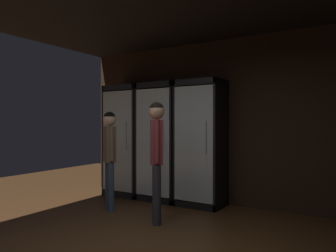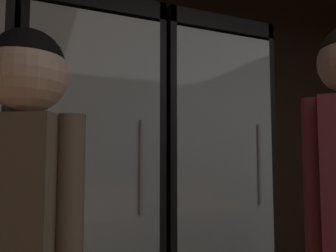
{
  "view_description": "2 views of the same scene",
  "coord_description": "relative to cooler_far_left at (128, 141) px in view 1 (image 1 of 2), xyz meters",
  "views": [
    {
      "loc": [
        1.88,
        -2.18,
        1.37
      ],
      "look_at": [
        -1.12,
        2.71,
        1.33
      ],
      "focal_mm": 34.54,
      "sensor_mm": 36.0,
      "label": 1
    },
    {
      "loc": [
        -1.54,
        0.8,
        1.24
      ],
      "look_at": [
        -0.89,
        2.35,
        1.37
      ],
      "focal_mm": 32.99,
      "sensor_mm": 36.0,
      "label": 2
    }
  ],
  "objects": [
    {
      "name": "shopper_near",
      "position": [
        0.48,
        -1.06,
        -0.05
      ],
      "size": [
        0.28,
        0.24,
        1.56
      ],
      "color": "#384C66",
      "rests_on": "ground"
    },
    {
      "name": "cooler_far_left",
      "position": [
        0.0,
        0.0,
        0.0
      ],
      "size": [
        0.76,
        0.59,
        2.09
      ],
      "color": "black",
      "rests_on": "ground"
    },
    {
      "name": "shopper_far",
      "position": [
        1.48,
        -1.23,
        0.01
      ],
      "size": [
        0.26,
        0.28,
        1.67
      ],
      "color": "#2D2D38",
      "rests_on": "ground"
    },
    {
      "name": "cooler_left",
      "position": [
        0.79,
        0.0,
        0.0
      ],
      "size": [
        0.76,
        0.59,
        2.09
      ],
      "color": "black",
      "rests_on": "ground"
    },
    {
      "name": "cooler_center",
      "position": [
        1.58,
        -0.0,
        -0.0
      ],
      "size": [
        0.76,
        0.59,
        2.09
      ],
      "color": "black",
      "rests_on": "ground"
    },
    {
      "name": "wall_back",
      "position": [
        2.05,
        0.29,
        0.38
      ],
      "size": [
        6.0,
        0.06,
        2.8
      ],
      "primitive_type": "cube",
      "color": "black",
      "rests_on": "ground"
    }
  ]
}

